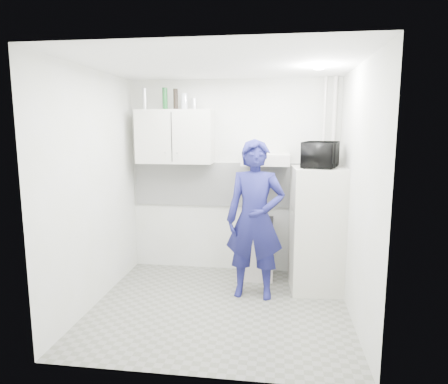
# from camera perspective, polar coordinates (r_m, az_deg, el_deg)

# --- Properties ---
(floor) EXTENTS (2.80, 2.80, 0.00)m
(floor) POSITION_cam_1_polar(r_m,az_deg,el_deg) (4.60, -0.64, -16.18)
(floor) COLOR slate
(floor) RESTS_ON ground
(ceiling) EXTENTS (2.80, 2.80, 0.00)m
(ceiling) POSITION_cam_1_polar(r_m,az_deg,el_deg) (4.20, -0.71, 17.81)
(ceiling) COLOR white
(ceiling) RESTS_ON wall_back
(wall_back) EXTENTS (2.80, 0.00, 2.80)m
(wall_back) POSITION_cam_1_polar(r_m,az_deg,el_deg) (5.43, 1.27, 2.13)
(wall_back) COLOR beige
(wall_back) RESTS_ON floor
(wall_left) EXTENTS (0.00, 2.60, 2.60)m
(wall_left) POSITION_cam_1_polar(r_m,az_deg,el_deg) (4.62, -18.10, 0.40)
(wall_left) COLOR beige
(wall_left) RESTS_ON floor
(wall_right) EXTENTS (0.00, 2.60, 2.60)m
(wall_right) POSITION_cam_1_polar(r_m,az_deg,el_deg) (4.24, 18.41, -0.40)
(wall_right) COLOR beige
(wall_right) RESTS_ON floor
(person) EXTENTS (0.69, 0.47, 1.84)m
(person) POSITION_cam_1_polar(r_m,az_deg,el_deg) (4.62, 4.46, -3.96)
(person) COLOR navy
(person) RESTS_ON floor
(stove) EXTENTS (0.47, 0.47, 0.75)m
(stove) POSITION_cam_1_polar(r_m,az_deg,el_deg) (5.36, 4.53, -8.13)
(stove) COLOR silver
(stove) RESTS_ON floor
(fridge) EXTENTS (0.67, 0.67, 1.51)m
(fridge) POSITION_cam_1_polar(r_m,az_deg,el_deg) (4.98, 13.23, -5.21)
(fridge) COLOR beige
(fridge) RESTS_ON floor
(stove_top) EXTENTS (0.45, 0.45, 0.03)m
(stove_top) POSITION_cam_1_polar(r_m,az_deg,el_deg) (5.26, 4.58, -4.07)
(stove_top) COLOR black
(stove_top) RESTS_ON stove
(saucepan) EXTENTS (0.20, 0.20, 0.11)m
(saucepan) POSITION_cam_1_polar(r_m,az_deg,el_deg) (5.23, 3.63, -3.36)
(saucepan) COLOR silver
(saucepan) RESTS_ON stove_top
(microwave) EXTENTS (0.62, 0.49, 0.30)m
(microwave) POSITION_cam_1_polar(r_m,az_deg,el_deg) (4.83, 13.63, 5.22)
(microwave) COLOR black
(microwave) RESTS_ON fridge
(bottle_a) EXTENTS (0.06, 0.06, 0.28)m
(bottle_a) POSITION_cam_1_polar(r_m,az_deg,el_deg) (5.49, -11.28, 12.89)
(bottle_a) COLOR silver
(bottle_a) RESTS_ON upper_cabinet
(bottle_c) EXTENTS (0.07, 0.07, 0.28)m
(bottle_c) POSITION_cam_1_polar(r_m,az_deg,el_deg) (5.40, -8.44, 13.05)
(bottle_c) COLOR #144C1E
(bottle_c) RESTS_ON upper_cabinet
(bottle_d) EXTENTS (0.06, 0.06, 0.27)m
(bottle_d) POSITION_cam_1_polar(r_m,az_deg,el_deg) (5.37, -6.93, 13.02)
(bottle_d) COLOR black
(bottle_d) RESTS_ON upper_cabinet
(canister_a) EXTENTS (0.08, 0.08, 0.21)m
(canister_a) POSITION_cam_1_polar(r_m,az_deg,el_deg) (5.34, -5.68, 12.74)
(canister_a) COLOR #B2B7BC
(canister_a) RESTS_ON upper_cabinet
(canister_b) EXTENTS (0.07, 0.07, 0.14)m
(canister_b) POSITION_cam_1_polar(r_m,az_deg,el_deg) (5.31, -4.35, 12.43)
(canister_b) COLOR silver
(canister_b) RESTS_ON upper_cabinet
(upper_cabinet) EXTENTS (1.00, 0.35, 0.70)m
(upper_cabinet) POSITION_cam_1_polar(r_m,az_deg,el_deg) (5.36, -6.99, 7.86)
(upper_cabinet) COLOR beige
(upper_cabinet) RESTS_ON wall_back
(range_hood) EXTENTS (0.60, 0.50, 0.14)m
(range_hood) POSITION_cam_1_polar(r_m,az_deg,el_deg) (5.13, 5.98, 4.68)
(range_hood) COLOR silver
(range_hood) RESTS_ON wall_back
(backsplash) EXTENTS (2.74, 0.03, 0.60)m
(backsplash) POSITION_cam_1_polar(r_m,az_deg,el_deg) (5.43, 1.25, 1.06)
(backsplash) COLOR white
(backsplash) RESTS_ON wall_back
(pipe_a) EXTENTS (0.05, 0.05, 2.60)m
(pipe_a) POSITION_cam_1_polar(r_m,az_deg,el_deg) (5.36, 15.11, 1.71)
(pipe_a) COLOR silver
(pipe_a) RESTS_ON floor
(pipe_b) EXTENTS (0.04, 0.04, 2.60)m
(pipe_b) POSITION_cam_1_polar(r_m,az_deg,el_deg) (5.35, 13.83, 1.75)
(pipe_b) COLOR silver
(pipe_b) RESTS_ON floor
(ceiling_spot_fixture) EXTENTS (0.10, 0.10, 0.02)m
(ceiling_spot_fixture) POSITION_cam_1_polar(r_m,az_deg,el_deg) (4.36, 13.41, 16.85)
(ceiling_spot_fixture) COLOR white
(ceiling_spot_fixture) RESTS_ON ceiling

